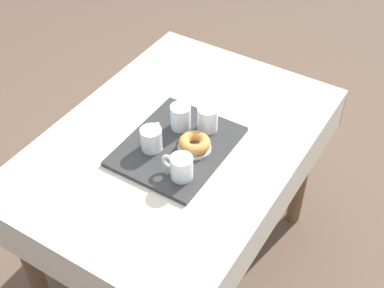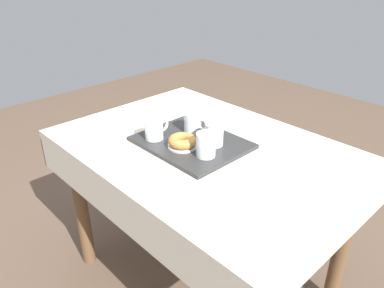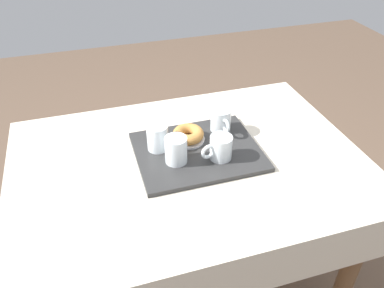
{
  "view_description": "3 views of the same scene",
  "coord_description": "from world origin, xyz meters",
  "px_view_note": "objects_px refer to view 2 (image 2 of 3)",
  "views": [
    {
      "loc": [
        -1.14,
        -0.77,
        2.0
      ],
      "look_at": [
        -0.04,
        -0.09,
        0.79
      ],
      "focal_mm": 49.24,
      "sensor_mm": 36.0,
      "label": 1
    },
    {
      "loc": [
        0.94,
        -0.95,
        1.44
      ],
      "look_at": [
        0.01,
        -0.07,
        0.78
      ],
      "focal_mm": 35.16,
      "sensor_mm": 36.0,
      "label": 2
    },
    {
      "loc": [
        0.29,
        0.98,
        1.55
      ],
      "look_at": [
        -0.03,
        -0.05,
        0.77
      ],
      "focal_mm": 36.16,
      "sensor_mm": 36.0,
      "label": 3
    }
  ],
  "objects_px": {
    "water_glass_far": "(206,146)",
    "donut_plate_left": "(182,146)",
    "tea_mug_left": "(193,123)",
    "water_glass_near": "(214,135)",
    "dining_table": "(203,168)",
    "tea_mug_right": "(154,130)",
    "sugar_donut_left": "(182,141)",
    "serving_tray": "(192,142)"
  },
  "relations": [
    {
      "from": "dining_table",
      "to": "serving_tray",
      "type": "xyz_separation_m",
      "value": [
        -0.04,
        -0.03,
        0.12
      ]
    },
    {
      "from": "tea_mug_left",
      "to": "sugar_donut_left",
      "type": "bearing_deg",
      "value": -60.43
    },
    {
      "from": "serving_tray",
      "to": "sugar_donut_left",
      "type": "relative_size",
      "value": 3.81
    },
    {
      "from": "tea_mug_left",
      "to": "sugar_donut_left",
      "type": "xyz_separation_m",
      "value": [
        0.07,
        -0.13,
        -0.01
      ]
    },
    {
      "from": "water_glass_near",
      "to": "tea_mug_right",
      "type": "bearing_deg",
      "value": -146.97
    },
    {
      "from": "tea_mug_left",
      "to": "serving_tray",
      "type": "bearing_deg",
      "value": -48.18
    },
    {
      "from": "dining_table",
      "to": "water_glass_far",
      "type": "height_order",
      "value": "water_glass_far"
    },
    {
      "from": "sugar_donut_left",
      "to": "tea_mug_right",
      "type": "bearing_deg",
      "value": -166.81
    },
    {
      "from": "serving_tray",
      "to": "tea_mug_right",
      "type": "height_order",
      "value": "tea_mug_right"
    },
    {
      "from": "tea_mug_left",
      "to": "water_glass_far",
      "type": "bearing_deg",
      "value": -31.2
    },
    {
      "from": "serving_tray",
      "to": "water_glass_near",
      "type": "distance_m",
      "value": 0.11
    },
    {
      "from": "serving_tray",
      "to": "dining_table",
      "type": "bearing_deg",
      "value": 35.46
    },
    {
      "from": "serving_tray",
      "to": "tea_mug_left",
      "type": "distance_m",
      "value": 0.1
    },
    {
      "from": "dining_table",
      "to": "water_glass_near",
      "type": "relative_size",
      "value": 12.94
    },
    {
      "from": "tea_mug_left",
      "to": "water_glass_near",
      "type": "relative_size",
      "value": 1.23
    },
    {
      "from": "serving_tray",
      "to": "sugar_donut_left",
      "type": "height_order",
      "value": "sugar_donut_left"
    },
    {
      "from": "donut_plate_left",
      "to": "water_glass_far",
      "type": "bearing_deg",
      "value": 7.68
    },
    {
      "from": "serving_tray",
      "to": "sugar_donut_left",
      "type": "distance_m",
      "value": 0.07
    },
    {
      "from": "serving_tray",
      "to": "tea_mug_right",
      "type": "distance_m",
      "value": 0.16
    },
    {
      "from": "water_glass_near",
      "to": "water_glass_far",
      "type": "xyz_separation_m",
      "value": [
        0.04,
        -0.09,
        -0.0
      ]
    },
    {
      "from": "dining_table",
      "to": "sugar_donut_left",
      "type": "relative_size",
      "value": 10.75
    },
    {
      "from": "tea_mug_right",
      "to": "tea_mug_left",
      "type": "bearing_deg",
      "value": 68.73
    },
    {
      "from": "sugar_donut_left",
      "to": "water_glass_far",
      "type": "bearing_deg",
      "value": 7.68
    },
    {
      "from": "serving_tray",
      "to": "water_glass_far",
      "type": "bearing_deg",
      "value": -20.41
    },
    {
      "from": "tea_mug_left",
      "to": "tea_mug_right",
      "type": "height_order",
      "value": "same"
    },
    {
      "from": "tea_mug_right",
      "to": "water_glass_far",
      "type": "xyz_separation_m",
      "value": [
        0.25,
        0.05,
        0.0
      ]
    },
    {
      "from": "water_glass_far",
      "to": "sugar_donut_left",
      "type": "bearing_deg",
      "value": -172.32
    },
    {
      "from": "water_glass_near",
      "to": "sugar_donut_left",
      "type": "relative_size",
      "value": 0.83
    },
    {
      "from": "serving_tray",
      "to": "water_glass_far",
      "type": "relative_size",
      "value": 4.58
    },
    {
      "from": "tea_mug_left",
      "to": "sugar_donut_left",
      "type": "relative_size",
      "value": 1.02
    },
    {
      "from": "water_glass_far",
      "to": "donut_plate_left",
      "type": "xyz_separation_m",
      "value": [
        -0.11,
        -0.02,
        -0.04
      ]
    },
    {
      "from": "dining_table",
      "to": "water_glass_far",
      "type": "xyz_separation_m",
      "value": [
        0.09,
        -0.08,
        0.16
      ]
    },
    {
      "from": "dining_table",
      "to": "serving_tray",
      "type": "height_order",
      "value": "serving_tray"
    },
    {
      "from": "serving_tray",
      "to": "tea_mug_left",
      "type": "bearing_deg",
      "value": 131.82
    },
    {
      "from": "tea_mug_right",
      "to": "sugar_donut_left",
      "type": "height_order",
      "value": "tea_mug_right"
    },
    {
      "from": "dining_table",
      "to": "donut_plate_left",
      "type": "relative_size",
      "value": 10.19
    },
    {
      "from": "sugar_donut_left",
      "to": "tea_mug_left",
      "type": "bearing_deg",
      "value": 119.57
    },
    {
      "from": "water_glass_near",
      "to": "water_glass_far",
      "type": "height_order",
      "value": "same"
    },
    {
      "from": "tea_mug_left",
      "to": "donut_plate_left",
      "type": "relative_size",
      "value": 0.97
    },
    {
      "from": "donut_plate_left",
      "to": "tea_mug_left",
      "type": "bearing_deg",
      "value": 119.57
    },
    {
      "from": "tea_mug_left",
      "to": "water_glass_near",
      "type": "xyz_separation_m",
      "value": [
        0.14,
        -0.02,
        0.0
      ]
    },
    {
      "from": "tea_mug_left",
      "to": "donut_plate_left",
      "type": "height_order",
      "value": "tea_mug_left"
    }
  ]
}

